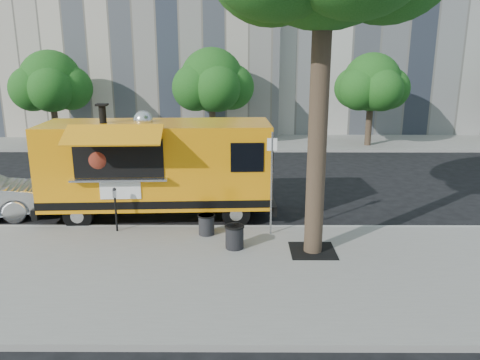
# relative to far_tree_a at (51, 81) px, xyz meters

# --- Properties ---
(ground) EXTENTS (120.00, 120.00, 0.00)m
(ground) POSITION_rel_far_tree_a_xyz_m (10.00, -12.30, -3.78)
(ground) COLOR black
(ground) RESTS_ON ground
(sidewalk) EXTENTS (60.00, 6.00, 0.15)m
(sidewalk) POSITION_rel_far_tree_a_xyz_m (10.00, -16.30, -3.70)
(sidewalk) COLOR gray
(sidewalk) RESTS_ON ground
(curb) EXTENTS (60.00, 0.14, 0.16)m
(curb) POSITION_rel_far_tree_a_xyz_m (10.00, -13.23, -3.70)
(curb) COLOR #999993
(curb) RESTS_ON ground
(far_sidewalk) EXTENTS (60.00, 5.00, 0.15)m
(far_sidewalk) POSITION_rel_far_tree_a_xyz_m (10.00, 1.20, -3.70)
(far_sidewalk) COLOR gray
(far_sidewalk) RESTS_ON ground
(tree_well) EXTENTS (1.20, 1.20, 0.02)m
(tree_well) POSITION_rel_far_tree_a_xyz_m (12.60, -15.10, -3.62)
(tree_well) COLOR black
(tree_well) RESTS_ON sidewalk
(far_tree_a) EXTENTS (3.42, 3.42, 5.36)m
(far_tree_a) POSITION_rel_far_tree_a_xyz_m (0.00, 0.00, 0.00)
(far_tree_a) COLOR #33261C
(far_tree_a) RESTS_ON far_sidewalk
(far_tree_b) EXTENTS (3.60, 3.60, 5.50)m
(far_tree_b) POSITION_rel_far_tree_a_xyz_m (9.00, 0.40, 0.06)
(far_tree_b) COLOR #33261C
(far_tree_b) RESTS_ON far_sidewalk
(far_tree_c) EXTENTS (3.24, 3.24, 5.21)m
(far_tree_c) POSITION_rel_far_tree_a_xyz_m (18.00, 0.10, -0.06)
(far_tree_c) COLOR #33261C
(far_tree_c) RESTS_ON far_sidewalk
(sign_post) EXTENTS (0.28, 0.06, 3.00)m
(sign_post) POSITION_rel_far_tree_a_xyz_m (11.55, -13.85, -1.93)
(sign_post) COLOR silver
(sign_post) RESTS_ON sidewalk
(parking_meter) EXTENTS (0.11, 0.11, 1.33)m
(parking_meter) POSITION_rel_far_tree_a_xyz_m (7.00, -13.65, -2.79)
(parking_meter) COLOR black
(parking_meter) RESTS_ON sidewalk
(food_truck) EXTENTS (7.61, 3.75, 3.72)m
(food_truck) POSITION_rel_far_tree_a_xyz_m (7.97, -12.01, -2.03)
(food_truck) COLOR orange
(food_truck) RESTS_ON ground
(trash_bin_left) EXTENTS (0.54, 0.54, 0.64)m
(trash_bin_left) POSITION_rel_far_tree_a_xyz_m (10.51, -14.90, -3.28)
(trash_bin_left) COLOR black
(trash_bin_left) RESTS_ON sidewalk
(trash_bin_right) EXTENTS (0.50, 0.50, 0.60)m
(trash_bin_right) POSITION_rel_far_tree_a_xyz_m (9.68, -13.91, -3.31)
(trash_bin_right) COLOR black
(trash_bin_right) RESTS_ON sidewalk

